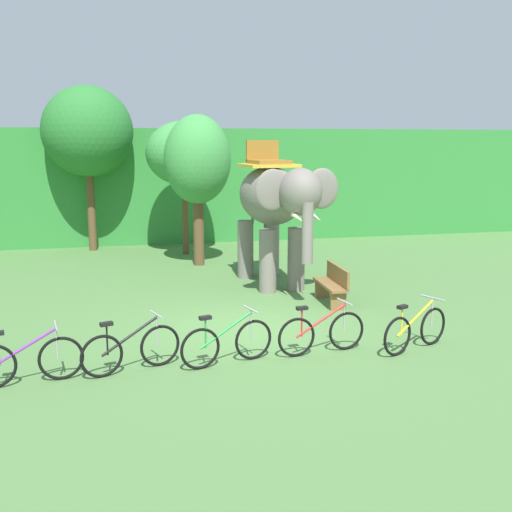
{
  "coord_description": "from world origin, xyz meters",
  "views": [
    {
      "loc": [
        -2.55,
        -11.62,
        3.72
      ],
      "look_at": [
        0.43,
        1.0,
        1.3
      ],
      "focal_mm": 42.79,
      "sensor_mm": 36.0,
      "label": 1
    }
  ],
  "objects_px": {
    "tree_right": "(184,154)",
    "tree_center": "(197,161)",
    "bike_black": "(131,349)",
    "bike_red": "(322,332)",
    "elephant": "(275,202)",
    "bike_yellow": "(416,330)",
    "bike_green": "(227,342)",
    "tree_far_right": "(88,132)",
    "wooden_bench": "(333,283)",
    "bike_purple": "(27,361)"
  },
  "relations": [
    {
      "from": "bike_green",
      "to": "tree_far_right",
      "type": "bearing_deg",
      "value": 101.75
    },
    {
      "from": "tree_far_right",
      "to": "tree_right",
      "type": "relative_size",
      "value": 1.27
    },
    {
      "from": "bike_green",
      "to": "bike_red",
      "type": "xyz_separation_m",
      "value": [
        1.74,
        0.16,
        0.0
      ]
    },
    {
      "from": "tree_far_right",
      "to": "bike_black",
      "type": "xyz_separation_m",
      "value": [
        0.93,
        -12.08,
        -3.69
      ]
    },
    {
      "from": "wooden_bench",
      "to": "bike_purple",
      "type": "bearing_deg",
      "value": -150.97
    },
    {
      "from": "tree_far_right",
      "to": "bike_green",
      "type": "distance_m",
      "value": 12.91
    },
    {
      "from": "tree_right",
      "to": "bike_black",
      "type": "height_order",
      "value": "tree_right"
    },
    {
      "from": "tree_center",
      "to": "bike_red",
      "type": "xyz_separation_m",
      "value": [
        1.0,
        -8.5,
        -2.79
      ]
    },
    {
      "from": "bike_black",
      "to": "wooden_bench",
      "type": "distance_m",
      "value": 5.79
    },
    {
      "from": "bike_purple",
      "to": "wooden_bench",
      "type": "distance_m",
      "value": 7.24
    },
    {
      "from": "bike_green",
      "to": "bike_yellow",
      "type": "bearing_deg",
      "value": -1.17
    },
    {
      "from": "bike_red",
      "to": "bike_green",
      "type": "bearing_deg",
      "value": -174.82
    },
    {
      "from": "elephant",
      "to": "tree_center",
      "type": "bearing_deg",
      "value": 114.96
    },
    {
      "from": "bike_red",
      "to": "bike_yellow",
      "type": "bearing_deg",
      "value": -7.6
    },
    {
      "from": "bike_black",
      "to": "bike_red",
      "type": "height_order",
      "value": "same"
    },
    {
      "from": "elephant",
      "to": "bike_yellow",
      "type": "relative_size",
      "value": 2.66
    },
    {
      "from": "bike_black",
      "to": "tree_far_right",
      "type": "bearing_deg",
      "value": 94.38
    },
    {
      "from": "tree_far_right",
      "to": "bike_yellow",
      "type": "height_order",
      "value": "tree_far_right"
    },
    {
      "from": "elephant",
      "to": "bike_green",
      "type": "relative_size",
      "value": 2.53
    },
    {
      "from": "tree_center",
      "to": "bike_yellow",
      "type": "distance_m",
      "value": 9.55
    },
    {
      "from": "bike_red",
      "to": "wooden_bench",
      "type": "bearing_deg",
      "value": 66.42
    },
    {
      "from": "bike_yellow",
      "to": "wooden_bench",
      "type": "height_order",
      "value": "bike_yellow"
    },
    {
      "from": "bike_red",
      "to": "wooden_bench",
      "type": "xyz_separation_m",
      "value": [
        1.4,
        3.21,
        0.09
      ]
    },
    {
      "from": "wooden_bench",
      "to": "tree_center",
      "type": "bearing_deg",
      "value": 114.47
    },
    {
      "from": "elephant",
      "to": "bike_black",
      "type": "height_order",
      "value": "elephant"
    },
    {
      "from": "bike_black",
      "to": "bike_yellow",
      "type": "xyz_separation_m",
      "value": [
        5.05,
        -0.1,
        0.0
      ]
    },
    {
      "from": "bike_black",
      "to": "wooden_bench",
      "type": "height_order",
      "value": "bike_black"
    },
    {
      "from": "elephant",
      "to": "bike_purple",
      "type": "distance_m",
      "value": 7.97
    },
    {
      "from": "tree_far_right",
      "to": "bike_red",
      "type": "xyz_separation_m",
      "value": [
        4.26,
        -11.95,
        -3.69
      ]
    },
    {
      "from": "bike_yellow",
      "to": "bike_purple",
      "type": "bearing_deg",
      "value": -179.35
    },
    {
      "from": "tree_far_right",
      "to": "bike_purple",
      "type": "height_order",
      "value": "tree_far_right"
    },
    {
      "from": "tree_far_right",
      "to": "elephant",
      "type": "bearing_deg",
      "value": -54.6
    },
    {
      "from": "tree_right",
      "to": "bike_purple",
      "type": "height_order",
      "value": "tree_right"
    },
    {
      "from": "tree_center",
      "to": "tree_far_right",
      "type": "bearing_deg",
      "value": 133.31
    },
    {
      "from": "tree_far_right",
      "to": "tree_center",
      "type": "distance_m",
      "value": 4.83
    },
    {
      "from": "tree_far_right",
      "to": "tree_right",
      "type": "distance_m",
      "value": 3.5
    },
    {
      "from": "bike_green",
      "to": "wooden_bench",
      "type": "bearing_deg",
      "value": 46.97
    },
    {
      "from": "tree_far_right",
      "to": "bike_yellow",
      "type": "distance_m",
      "value": 14.06
    },
    {
      "from": "elephant",
      "to": "wooden_bench",
      "type": "height_order",
      "value": "elephant"
    },
    {
      "from": "tree_far_right",
      "to": "bike_black",
      "type": "height_order",
      "value": "tree_far_right"
    },
    {
      "from": "tree_center",
      "to": "bike_purple",
      "type": "height_order",
      "value": "tree_center"
    },
    {
      "from": "tree_far_right",
      "to": "wooden_bench",
      "type": "distance_m",
      "value": 11.02
    },
    {
      "from": "bike_black",
      "to": "bike_red",
      "type": "distance_m",
      "value": 3.34
    },
    {
      "from": "tree_far_right",
      "to": "bike_green",
      "type": "height_order",
      "value": "tree_far_right"
    },
    {
      "from": "bike_green",
      "to": "bike_red",
      "type": "height_order",
      "value": "same"
    },
    {
      "from": "tree_right",
      "to": "tree_center",
      "type": "bearing_deg",
      "value": -84.98
    },
    {
      "from": "tree_far_right",
      "to": "elephant",
      "type": "xyz_separation_m",
      "value": [
        4.78,
        -6.73,
        -1.87
      ]
    },
    {
      "from": "elephant",
      "to": "bike_purple",
      "type": "relative_size",
      "value": 2.48
    },
    {
      "from": "bike_purple",
      "to": "bike_red",
      "type": "height_order",
      "value": "same"
    },
    {
      "from": "bike_purple",
      "to": "bike_yellow",
      "type": "xyz_separation_m",
      "value": [
        6.64,
        0.07,
        0.0
      ]
    }
  ]
}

